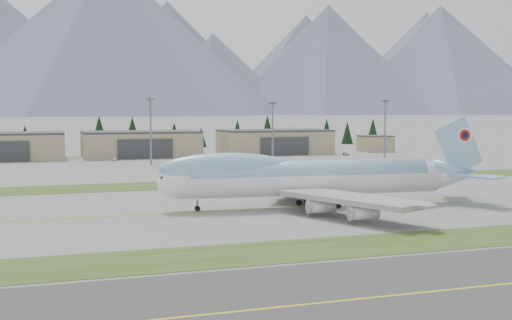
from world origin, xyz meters
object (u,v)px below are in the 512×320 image
object	(u,v)px
hangar_center	(141,144)
service_vehicle_c	(346,155)
service_vehicle_a	(115,161)
hangar_right	(275,142)
service_vehicle_b	(202,162)
boeing_747_freighter	(311,177)
hangar_left	(1,146)

from	to	relation	value
hangar_center	service_vehicle_c	bearing A→B (deg)	-12.92
service_vehicle_a	service_vehicle_c	bearing A→B (deg)	14.31
hangar_right	service_vehicle_b	bearing A→B (deg)	-140.70
hangar_center	service_vehicle_c	xyz separation A→B (m)	(85.83, -19.69, -5.39)
boeing_747_freighter	service_vehicle_a	bearing A→B (deg)	106.18
boeing_747_freighter	service_vehicle_b	xyz separation A→B (m)	(4.76, 116.97, -6.19)
hangar_center	service_vehicle_b	distance (m)	39.13
hangar_left	service_vehicle_b	bearing A→B (deg)	-25.06
hangar_right	service_vehicle_c	xyz separation A→B (m)	(25.83, -19.69, -5.39)
service_vehicle_b	service_vehicle_c	xyz separation A→B (m)	(67.64, 14.54, 0.00)
hangar_center	service_vehicle_c	world-z (taller)	hangar_center
boeing_747_freighter	hangar_right	size ratio (longest dim) A/B	1.49
hangar_right	boeing_747_freighter	bearing A→B (deg)	-107.12
service_vehicle_a	service_vehicle_c	xyz separation A→B (m)	(98.60, -1.06, 0.00)
service_vehicle_c	hangar_left	bearing A→B (deg)	179.65
service_vehicle_a	service_vehicle_c	distance (m)	98.61
service_vehicle_c	service_vehicle_b	bearing A→B (deg)	-160.26
hangar_left	service_vehicle_c	xyz separation A→B (m)	(140.83, -19.69, -5.39)
hangar_center	service_vehicle_b	world-z (taller)	hangar_center
hangar_center	hangar_right	bearing A→B (deg)	0.00
service_vehicle_a	service_vehicle_c	world-z (taller)	service_vehicle_c
boeing_747_freighter	service_vehicle_b	bearing A→B (deg)	92.67
hangar_center	hangar_right	world-z (taller)	same
hangar_right	service_vehicle_a	world-z (taller)	hangar_right
hangar_right	service_vehicle_b	distance (m)	54.30
hangar_center	service_vehicle_b	size ratio (longest dim) A/B	12.42
boeing_747_freighter	hangar_center	distance (m)	151.80
hangar_left	hangar_center	world-z (taller)	same
boeing_747_freighter	hangar_right	xyz separation A→B (m)	(46.57, 151.20, -0.80)
boeing_747_freighter	service_vehicle_c	distance (m)	150.25
hangar_center	hangar_left	bearing A→B (deg)	180.00
hangar_center	service_vehicle_b	xyz separation A→B (m)	(18.19, -34.22, -5.39)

